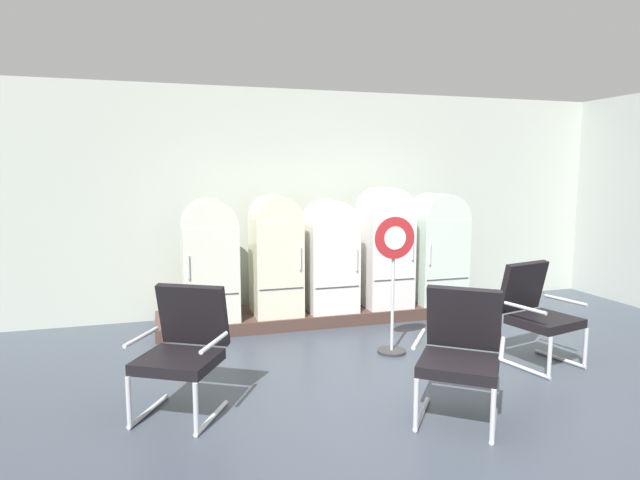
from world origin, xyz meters
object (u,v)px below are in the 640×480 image
object	(u,v)px
armchair_center	(461,348)
refrigerator_3	(385,243)
refrigerator_1	(276,251)
refrigerator_4	(437,245)
refrigerator_2	(330,252)
sign_stand	(393,287)
armchair_right	(536,309)
armchair_left	(184,344)
refrigerator_0	(210,256)

from	to	relation	value
armchair_center	refrigerator_3	bearing A→B (deg)	77.86
refrigerator_1	refrigerator_4	size ratio (longest dim) A/B	1.00
refrigerator_2	refrigerator_4	bearing A→B (deg)	0.01
refrigerator_1	sign_stand	bearing A→B (deg)	-55.14
refrigerator_4	armchair_right	xyz separation A→B (m)	(-0.01, -2.13, -0.40)
refrigerator_1	sign_stand	xyz separation A→B (m)	(1.01, -1.45, -0.23)
armchair_left	refrigerator_3	bearing A→B (deg)	39.06
refrigerator_3	refrigerator_4	xyz separation A→B (m)	(0.80, -0.03, -0.05)
refrigerator_2	armchair_right	xyz separation A→B (m)	(1.59, -2.13, -0.36)
refrigerator_0	refrigerator_2	distance (m)	1.58
refrigerator_0	armchair_left	size ratio (longest dim) A/B	1.44
refrigerator_3	refrigerator_0	bearing A→B (deg)	-178.95
refrigerator_0	refrigerator_2	xyz separation A→B (m)	(1.58, 0.02, -0.02)
armchair_right	armchair_center	xyz separation A→B (m)	(-1.44, -0.88, 0.00)
refrigerator_1	armchair_right	world-z (taller)	refrigerator_1
refrigerator_4	armchair_center	world-z (taller)	refrigerator_4
armchair_right	armchair_center	size ratio (longest dim) A/B	1.00
refrigerator_1	refrigerator_2	bearing A→B (deg)	-1.50
refrigerator_2	armchair_right	distance (m)	2.68
refrigerator_0	refrigerator_4	xyz separation A→B (m)	(3.19, 0.02, 0.01)
refrigerator_0	refrigerator_3	world-z (taller)	refrigerator_3
refrigerator_2	refrigerator_4	distance (m)	1.60
armchair_center	armchair_left	bearing A→B (deg)	160.81
refrigerator_2	sign_stand	distance (m)	1.47
refrigerator_1	armchair_right	size ratio (longest dim) A/B	1.46
refrigerator_2	armchair_left	xyz separation A→B (m)	(-2.01, -2.25, -0.36)
refrigerator_1	refrigerator_4	distance (m)	2.34
refrigerator_3	refrigerator_4	bearing A→B (deg)	-1.82
armchair_right	sign_stand	distance (m)	1.50
refrigerator_0	armchair_center	bearing A→B (deg)	-59.89
refrigerator_3	refrigerator_4	size ratio (longest dim) A/B	1.06
refrigerator_0	refrigerator_3	size ratio (longest dim) A/B	0.93
refrigerator_0	armchair_center	xyz separation A→B (m)	(1.73, -2.99, -0.38)
sign_stand	refrigerator_1	bearing A→B (deg)	124.86
refrigerator_3	armchair_left	size ratio (longest dim) A/B	1.55
armchair_right	refrigerator_0	bearing A→B (deg)	146.36
refrigerator_4	armchair_center	size ratio (longest dim) A/B	1.47
refrigerator_0	refrigerator_1	size ratio (longest dim) A/B	0.98
refrigerator_2	sign_stand	size ratio (longest dim) A/B	0.97
refrigerator_2	refrigerator_4	size ratio (longest dim) A/B	0.96
refrigerator_1	armchair_center	bearing A→B (deg)	-73.64
refrigerator_0	armchair_left	bearing A→B (deg)	-100.76
refrigerator_1	armchair_center	distance (m)	3.18
refrigerator_4	armchair_center	distance (m)	3.36
refrigerator_1	refrigerator_3	distance (m)	1.54
refrigerator_2	armchair_left	distance (m)	3.04
refrigerator_2	armchair_center	bearing A→B (deg)	-87.14
refrigerator_1	armchair_left	bearing A→B (deg)	-119.18
refrigerator_4	sign_stand	world-z (taller)	refrigerator_4
refrigerator_3	armchair_center	bearing A→B (deg)	-102.14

